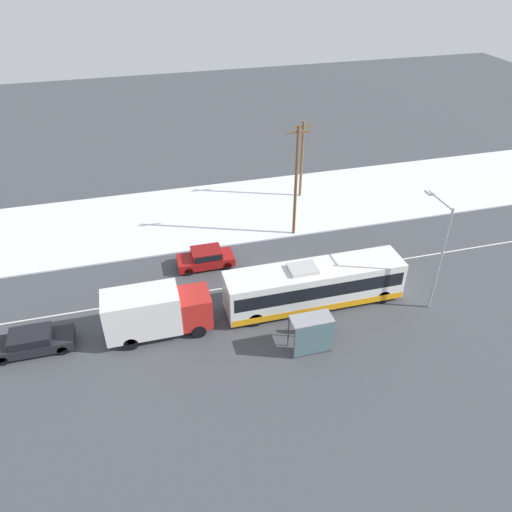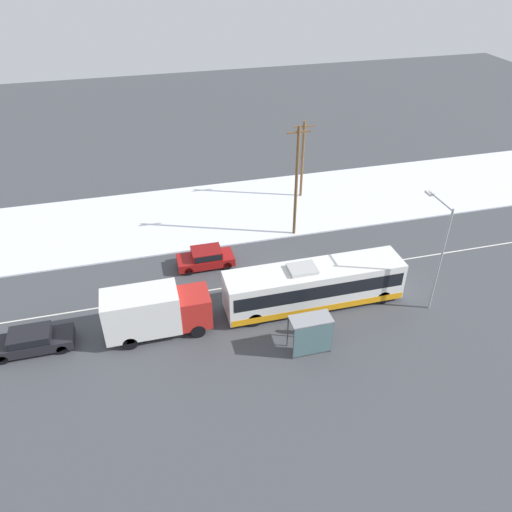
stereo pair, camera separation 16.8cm
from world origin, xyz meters
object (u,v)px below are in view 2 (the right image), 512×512
at_px(sedan_car, 206,257).
at_px(pedestrian_at_stop, 318,321).
at_px(city_bus, 314,285).
at_px(utility_pole_roadside, 296,181).
at_px(bus_shelter, 312,331).
at_px(streetlamp, 438,243).
at_px(box_truck, 155,311).
at_px(utility_pole_snowlot, 303,159).
at_px(parked_car_near_truck, 32,340).

distance_m(sedan_car, pedestrian_at_stop, 10.57).
xyz_separation_m(city_bus, utility_pole_roadside, (1.56, 8.79, 3.26)).
relative_size(bus_shelter, streetlamp, 0.33).
xyz_separation_m(city_bus, box_truck, (-10.39, -0.24, 0.22)).
xyz_separation_m(streetlamp, utility_pole_roadside, (-5.78, 10.59, 0.02)).
xyz_separation_m(box_truck, bus_shelter, (8.69, -4.01, -0.08)).
xyz_separation_m(utility_pole_roadside, utility_pole_snowlot, (2.71, 6.24, -1.00)).
bearing_deg(pedestrian_at_stop, streetlamp, 7.91).
height_order(box_truck, sedan_car, box_truck).
bearing_deg(utility_pole_roadside, pedestrian_at_stop, -101.28).
height_order(box_truck, utility_pole_snowlot, utility_pole_snowlot).
bearing_deg(box_truck, sedan_car, 56.55).
distance_m(city_bus, utility_pole_snowlot, 15.79).
height_order(parked_car_near_truck, streetlamp, streetlamp).
bearing_deg(bus_shelter, city_bus, 68.16).
bearing_deg(parked_car_near_truck, sedan_car, 27.49).
bearing_deg(streetlamp, box_truck, 174.95).
bearing_deg(box_truck, utility_pole_roadside, 37.06).
bearing_deg(pedestrian_at_stop, utility_pole_roadside, 78.72).
distance_m(bus_shelter, utility_pole_snowlot, 20.30).
relative_size(parked_car_near_truck, utility_pole_roadside, 0.50).
distance_m(pedestrian_at_stop, streetlamp, 8.97).
relative_size(pedestrian_at_stop, streetlamp, 0.24).
bearing_deg(streetlamp, city_bus, 166.17).
bearing_deg(sedan_car, box_truck, 56.55).
height_order(parked_car_near_truck, bus_shelter, bus_shelter).
height_order(bus_shelter, utility_pole_roadside, utility_pole_roadside).
distance_m(sedan_car, parked_car_near_truck, 12.97).
bearing_deg(parked_car_near_truck, utility_pole_roadside, 24.16).
bearing_deg(pedestrian_at_stop, utility_pole_snowlot, 74.30).
bearing_deg(streetlamp, sedan_car, 149.55).
distance_m(streetlamp, utility_pole_roadside, 12.07).
bearing_deg(city_bus, bus_shelter, -111.84).
bearing_deg(utility_pole_roadside, streetlamp, -61.38).
distance_m(box_truck, utility_pole_roadside, 15.28).
distance_m(box_truck, sedan_car, 7.71).
height_order(utility_pole_roadside, utility_pole_snowlot, utility_pole_roadside).
relative_size(city_bus, utility_pole_roadside, 1.29).
height_order(bus_shelter, utility_pole_snowlot, utility_pole_snowlot).
xyz_separation_m(box_truck, sedan_car, (4.22, 6.38, -0.96)).
height_order(city_bus, utility_pole_roadside, utility_pole_roadside).
relative_size(box_truck, utility_pole_snowlot, 0.89).
height_order(bus_shelter, streetlamp, streetlamp).
bearing_deg(pedestrian_at_stop, bus_shelter, -125.20).
relative_size(city_bus, utility_pole_snowlot, 1.65).
distance_m(bus_shelter, utility_pole_roadside, 13.80).
bearing_deg(bus_shelter, pedestrian_at_stop, 54.80).
xyz_separation_m(city_bus, streetlamp, (7.34, -1.81, 3.23)).
bearing_deg(city_bus, utility_pole_snowlot, 74.13).
relative_size(parked_car_near_truck, streetlamp, 0.61).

